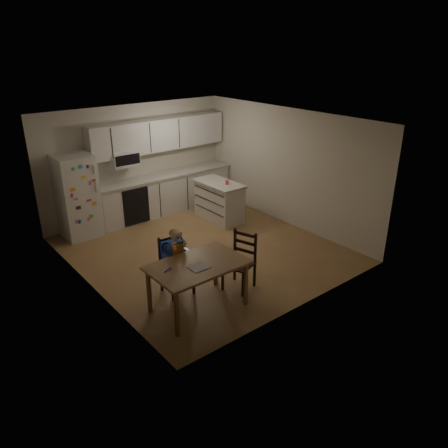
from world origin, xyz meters
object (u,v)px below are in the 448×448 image
refrigerator (77,196)px  red_cup (227,182)px  dining_table (198,270)px  kitchen_island (219,201)px  chair_side (242,257)px  chair_booster (175,254)px

refrigerator → red_cup: (2.80, -1.36, 0.07)m
dining_table → refrigerator: bearing=94.9°
kitchen_island → chair_side: 2.90m
red_cup → dining_table: (-2.48, -2.34, -0.27)m
chair_booster → chair_side: size_ratio=1.17×
refrigerator → chair_booster: refrigerator is taller
red_cup → chair_booster: (-2.48, -1.73, -0.25)m
red_cup → chair_booster: chair_booster is taller
kitchen_island → chair_booster: (-2.44, -1.95, 0.23)m
kitchen_island → refrigerator: bearing=157.5°
kitchen_island → dining_table: 3.55m
red_cup → chair_side: 2.77m
dining_table → chair_side: chair_side is taller
refrigerator → dining_table: (0.31, -3.70, -0.20)m
red_cup → refrigerator: bearing=154.1°
kitchen_island → red_cup: size_ratio=13.19×
kitchen_island → red_cup: (0.04, -0.22, 0.48)m
refrigerator → dining_table: size_ratio=1.21×
kitchen_island → chair_booster: size_ratio=1.07×
dining_table → chair_booster: bearing=89.7°
kitchen_island → dining_table: size_ratio=0.84×
chair_booster → refrigerator: bearing=99.8°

